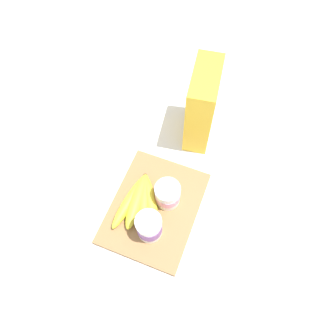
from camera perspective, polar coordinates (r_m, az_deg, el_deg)
name	(u,v)px	position (r m, az deg, el deg)	size (l,w,h in m)	color
ground_plane	(155,209)	(0.93, -2.48, -7.62)	(2.40, 2.40, 0.00)	silver
cutting_board	(155,208)	(0.92, -2.50, -7.43)	(0.32, 0.25, 0.02)	olive
cereal_box	(202,106)	(0.95, 6.36, 11.47)	(0.18, 0.08, 0.26)	yellow
yogurt_cup_front	(168,194)	(0.88, -0.08, -4.95)	(0.07, 0.07, 0.08)	white
yogurt_cup_back	(149,227)	(0.84, -3.53, -10.88)	(0.07, 0.07, 0.10)	white
banana_bunch	(140,201)	(0.90, -5.27, -6.19)	(0.20, 0.14, 0.04)	yellow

